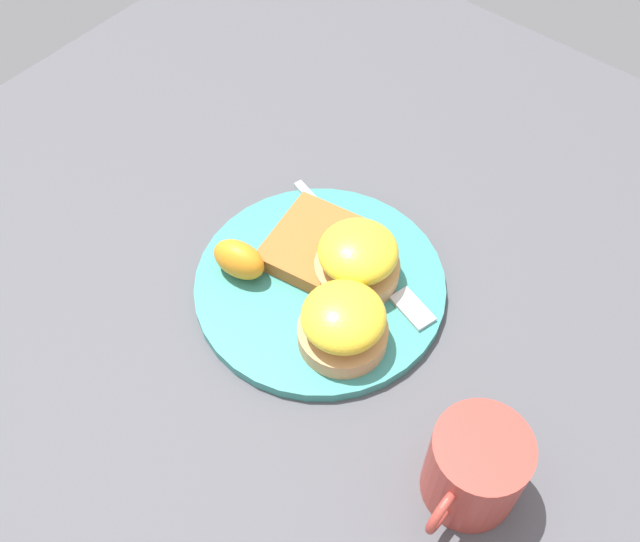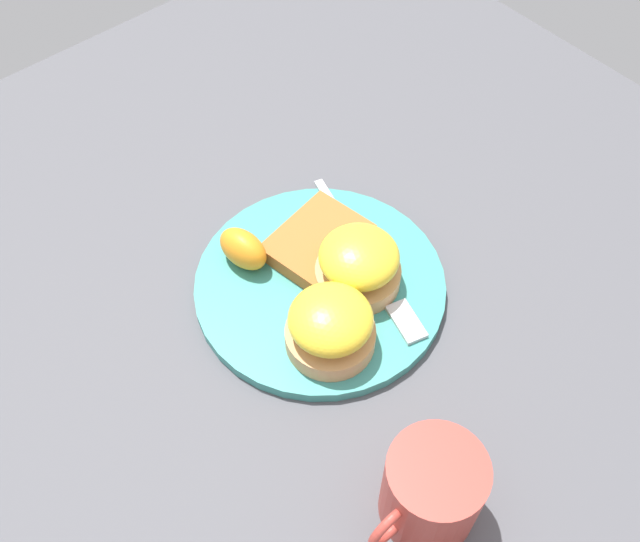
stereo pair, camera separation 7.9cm
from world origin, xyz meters
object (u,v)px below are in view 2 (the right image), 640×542
(sandwich_benedict_left, at_px, (331,326))
(orange_wedge, at_px, (243,249))
(hashbrown_patty, at_px, (318,242))
(cup, at_px, (431,490))
(sandwich_benedict_right, at_px, (359,264))
(fork, at_px, (371,266))

(sandwich_benedict_left, relative_size, orange_wedge, 1.53)
(hashbrown_patty, xyz_separation_m, orange_wedge, (0.07, -0.04, 0.01))
(sandwich_benedict_left, relative_size, hashbrown_patty, 0.85)
(orange_wedge, bearing_deg, sandwich_benedict_left, 91.38)
(hashbrown_patty, bearing_deg, orange_wedge, -27.14)
(cup, bearing_deg, sandwich_benedict_right, -118.02)
(sandwich_benedict_right, relative_size, fork, 0.39)
(cup, bearing_deg, fork, -122.23)
(sandwich_benedict_right, bearing_deg, orange_wedge, -53.13)
(fork, distance_m, cup, 0.27)
(fork, bearing_deg, orange_wedge, -44.17)
(sandwich_benedict_left, relative_size, fork, 0.39)
(cup, bearing_deg, hashbrown_patty, -112.07)
(sandwich_benedict_left, xyz_separation_m, hashbrown_patty, (-0.07, -0.10, -0.02))
(sandwich_benedict_left, bearing_deg, sandwich_benedict_right, -152.20)
(sandwich_benedict_right, height_order, orange_wedge, sandwich_benedict_right)
(orange_wedge, relative_size, fork, 0.25)
(sandwich_benedict_left, height_order, fork, sandwich_benedict_left)
(hashbrown_patty, height_order, cup, cup)
(fork, bearing_deg, sandwich_benedict_right, 9.48)
(hashbrown_patty, relative_size, orange_wedge, 1.79)
(sandwich_benedict_right, bearing_deg, fork, -170.52)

